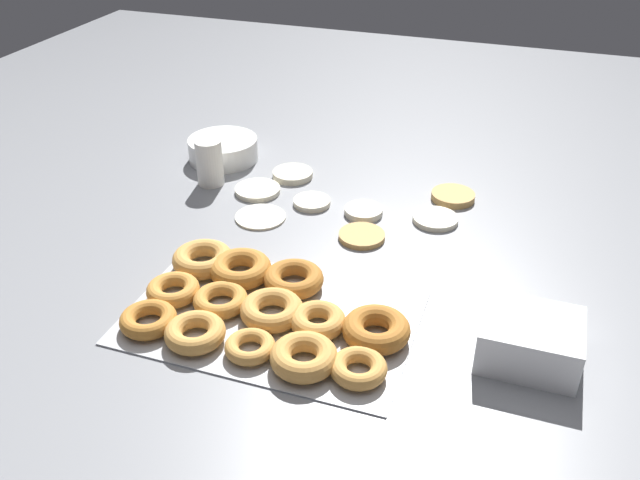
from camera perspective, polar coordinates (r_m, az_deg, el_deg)
The scene contains 13 objects.
ground_plane at distance 1.37m, azimuth 1.77°, elevation 0.14°, with size 3.00×3.00×0.00m, color gray.
pancake_0 at distance 1.45m, azimuth 3.69°, elevation 2.44°, with size 0.08×0.08×0.01m, color silver.
pancake_1 at distance 1.53m, azimuth 11.14°, elevation 3.65°, with size 0.10×0.10×0.02m, color tan.
pancake_2 at distance 1.44m, azimuth -5.04°, elevation 2.03°, with size 0.11×0.11×0.01m, color silver.
pancake_3 at distance 1.60m, azimuth -2.31°, elevation 5.57°, with size 0.09×0.09×0.01m, color beige.
pancake_4 at distance 1.48m, azimuth -0.69°, elevation 3.22°, with size 0.08×0.08×0.01m, color silver.
pancake_5 at distance 1.54m, azimuth -5.27°, elevation 4.22°, with size 0.10×0.10×0.01m, color silver.
pancake_6 at distance 1.44m, azimuth 9.69°, elevation 1.77°, with size 0.10×0.10×0.01m, color beige.
pancake_7 at distance 1.37m, azimuth 3.54°, elevation 0.35°, with size 0.09×0.09×0.01m, color tan.
donut_tray at distance 1.15m, azimuth -4.92°, elevation -5.76°, with size 0.48×0.31×0.04m.
batter_bowl at distance 1.70m, azimuth -8.16°, elevation 7.58°, with size 0.17×0.17×0.05m.
container_stack at distance 1.10m, azimuth 17.24°, elevation -8.07°, with size 0.15×0.13×0.07m.
paper_cup at distance 1.57m, azimuth -9.29°, elevation 6.46°, with size 0.06×0.06×0.11m.
Camera 1 is at (0.34, -1.11, 0.72)m, focal length 38.00 mm.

